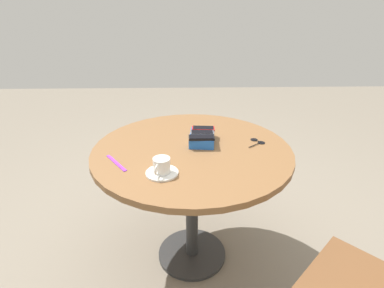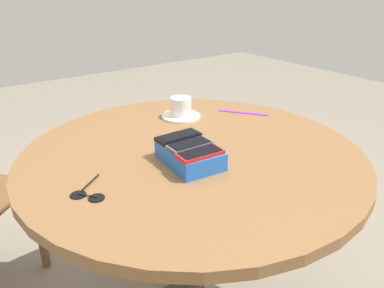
{
  "view_description": "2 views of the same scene",
  "coord_description": "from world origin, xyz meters",
  "px_view_note": "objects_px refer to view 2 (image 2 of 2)",
  "views": [
    {
      "loc": [
        1.37,
        -0.04,
        1.4
      ],
      "look_at": [
        0.0,
        0.0,
        0.75
      ],
      "focal_mm": 28.0,
      "sensor_mm": 36.0,
      "label": 1
    },
    {
      "loc": [
        -0.82,
        0.6,
        1.2
      ],
      "look_at": [
        0.0,
        0.0,
        0.75
      ],
      "focal_mm": 35.0,
      "sensor_mm": 36.0,
      "label": 2
    }
  ],
  "objects_px": {
    "phone_black": "(178,137)",
    "sunglasses": "(88,195)",
    "phone_red": "(200,153)",
    "coffee_cup": "(181,106)",
    "round_table": "(192,182)",
    "saucer": "(181,116)",
    "phone_box": "(190,155)",
    "phone_gray": "(190,145)",
    "lanyard_strap": "(243,112)"
  },
  "relations": [
    {
      "from": "sunglasses",
      "to": "phone_red",
      "type": "bearing_deg",
      "value": -102.75
    },
    {
      "from": "round_table",
      "to": "sunglasses",
      "type": "distance_m",
      "value": 0.37
    },
    {
      "from": "phone_black",
      "to": "saucer",
      "type": "bearing_deg",
      "value": -35.87
    },
    {
      "from": "phone_box",
      "to": "phone_red",
      "type": "relative_size",
      "value": 1.54
    },
    {
      "from": "phone_black",
      "to": "coffee_cup",
      "type": "distance_m",
      "value": 0.32
    },
    {
      "from": "phone_red",
      "to": "coffee_cup",
      "type": "bearing_deg",
      "value": -27.94
    },
    {
      "from": "phone_gray",
      "to": "saucer",
      "type": "xyz_separation_m",
      "value": [
        0.32,
        -0.19,
        -0.05
      ]
    },
    {
      "from": "phone_gray",
      "to": "sunglasses",
      "type": "xyz_separation_m",
      "value": [
        0.01,
        0.29,
        -0.05
      ]
    },
    {
      "from": "phone_gray",
      "to": "lanyard_strap",
      "type": "bearing_deg",
      "value": -61.71
    },
    {
      "from": "phone_red",
      "to": "phone_black",
      "type": "relative_size",
      "value": 0.97
    },
    {
      "from": "phone_gray",
      "to": "coffee_cup",
      "type": "xyz_separation_m",
      "value": [
        0.32,
        -0.19,
        -0.01
      ]
    },
    {
      "from": "coffee_cup",
      "to": "sunglasses",
      "type": "distance_m",
      "value": 0.58
    },
    {
      "from": "round_table",
      "to": "coffee_cup",
      "type": "relative_size",
      "value": 10.19
    },
    {
      "from": "phone_black",
      "to": "coffee_cup",
      "type": "xyz_separation_m",
      "value": [
        0.26,
        -0.19,
        -0.01
      ]
    },
    {
      "from": "phone_red",
      "to": "coffee_cup",
      "type": "distance_m",
      "value": 0.43
    },
    {
      "from": "phone_box",
      "to": "lanyard_strap",
      "type": "relative_size",
      "value": 1.04
    },
    {
      "from": "phone_box",
      "to": "sunglasses",
      "type": "xyz_separation_m",
      "value": [
        0.01,
        0.29,
        -0.02
      ]
    },
    {
      "from": "coffee_cup",
      "to": "round_table",
      "type": "bearing_deg",
      "value": 151.9
    },
    {
      "from": "round_table",
      "to": "phone_red",
      "type": "relative_size",
      "value": 8.04
    },
    {
      "from": "phone_black",
      "to": "sunglasses",
      "type": "xyz_separation_m",
      "value": [
        -0.06,
        0.3,
        -0.05
      ]
    },
    {
      "from": "phone_red",
      "to": "saucer",
      "type": "height_order",
      "value": "phone_red"
    },
    {
      "from": "phone_gray",
      "to": "phone_box",
      "type": "bearing_deg",
      "value": -169.29
    },
    {
      "from": "phone_gray",
      "to": "coffee_cup",
      "type": "relative_size",
      "value": 1.24
    },
    {
      "from": "saucer",
      "to": "lanyard_strap",
      "type": "relative_size",
      "value": 0.76
    },
    {
      "from": "round_table",
      "to": "phone_red",
      "type": "bearing_deg",
      "value": 152.39
    },
    {
      "from": "round_table",
      "to": "saucer",
      "type": "distance_m",
      "value": 0.31
    },
    {
      "from": "phone_red",
      "to": "sunglasses",
      "type": "distance_m",
      "value": 0.3
    },
    {
      "from": "phone_black",
      "to": "saucer",
      "type": "xyz_separation_m",
      "value": [
        0.26,
        -0.18,
        -0.05
      ]
    },
    {
      "from": "phone_black",
      "to": "coffee_cup",
      "type": "height_order",
      "value": "coffee_cup"
    },
    {
      "from": "phone_black",
      "to": "sunglasses",
      "type": "distance_m",
      "value": 0.31
    },
    {
      "from": "phone_box",
      "to": "phone_red",
      "type": "distance_m",
      "value": 0.07
    },
    {
      "from": "phone_red",
      "to": "coffee_cup",
      "type": "relative_size",
      "value": 1.27
    },
    {
      "from": "coffee_cup",
      "to": "phone_black",
      "type": "bearing_deg",
      "value": 144.22
    },
    {
      "from": "phone_red",
      "to": "phone_gray",
      "type": "distance_m",
      "value": 0.06
    },
    {
      "from": "phone_black",
      "to": "lanyard_strap",
      "type": "distance_m",
      "value": 0.43
    },
    {
      "from": "coffee_cup",
      "to": "phone_box",
      "type": "bearing_deg",
      "value": 149.18
    },
    {
      "from": "phone_box",
      "to": "phone_black",
      "type": "height_order",
      "value": "phone_black"
    },
    {
      "from": "phone_red",
      "to": "coffee_cup",
      "type": "height_order",
      "value": "coffee_cup"
    },
    {
      "from": "phone_box",
      "to": "phone_black",
      "type": "distance_m",
      "value": 0.07
    },
    {
      "from": "coffee_cup",
      "to": "sunglasses",
      "type": "relative_size",
      "value": 0.83
    },
    {
      "from": "phone_gray",
      "to": "lanyard_strap",
      "type": "relative_size",
      "value": 0.66
    },
    {
      "from": "phone_box",
      "to": "phone_black",
      "type": "bearing_deg",
      "value": -5.78
    },
    {
      "from": "lanyard_strap",
      "to": "sunglasses",
      "type": "xyz_separation_m",
      "value": [
        -0.21,
        0.7,
        0.0
      ]
    },
    {
      "from": "phone_red",
      "to": "lanyard_strap",
      "type": "xyz_separation_m",
      "value": [
        0.28,
        -0.42,
        -0.05
      ]
    },
    {
      "from": "round_table",
      "to": "sunglasses",
      "type": "relative_size",
      "value": 8.44
    },
    {
      "from": "phone_box",
      "to": "sunglasses",
      "type": "bearing_deg",
      "value": 88.71
    },
    {
      "from": "saucer",
      "to": "lanyard_strap",
      "type": "distance_m",
      "value": 0.24
    },
    {
      "from": "round_table",
      "to": "sunglasses",
      "type": "bearing_deg",
      "value": 99.46
    },
    {
      "from": "phone_red",
      "to": "sunglasses",
      "type": "bearing_deg",
      "value": 77.25
    },
    {
      "from": "saucer",
      "to": "sunglasses",
      "type": "xyz_separation_m",
      "value": [
        -0.31,
        0.48,
        -0.0
      ]
    }
  ]
}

